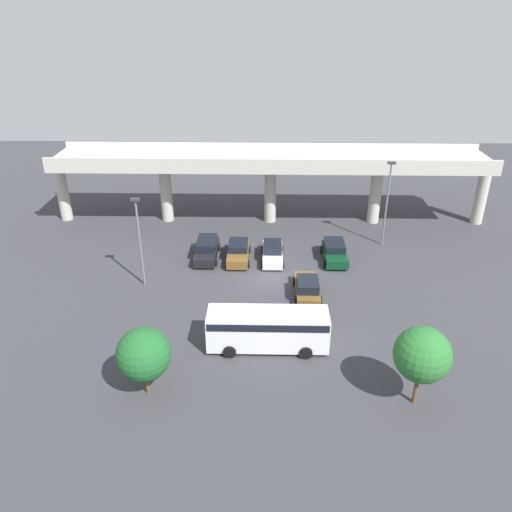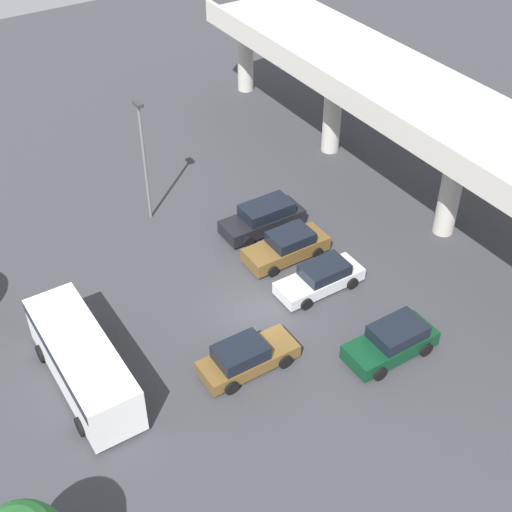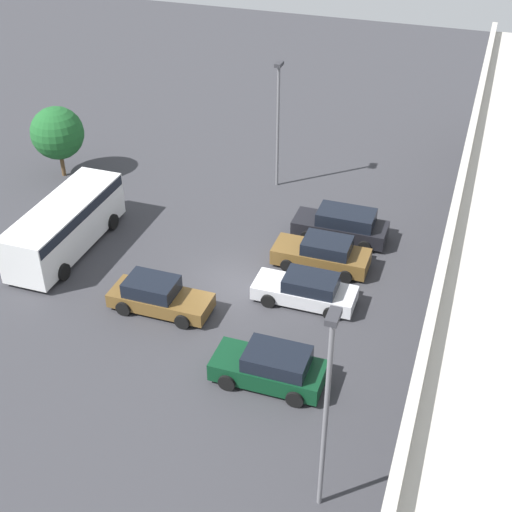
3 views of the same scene
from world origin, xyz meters
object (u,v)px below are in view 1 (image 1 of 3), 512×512
at_px(tree_front_centre, 422,355).
at_px(parked_car_1, 238,252).
at_px(shuttle_bus, 268,327).
at_px(lamp_post_mid_lot, 387,197).
at_px(tree_front_left, 144,354).
at_px(parked_car_3, 307,288).
at_px(parked_car_0, 207,249).
at_px(parked_car_4, 334,252).
at_px(parked_car_2, 273,252).
at_px(lamp_post_near_aisle, 139,235).

bearing_deg(tree_front_centre, parked_car_1, 121.79).
bearing_deg(shuttle_bus, parked_car_1, 101.71).
relative_size(parked_car_1, lamp_post_mid_lot, 0.59).
height_order(shuttle_bus, tree_front_left, tree_front_left).
distance_m(parked_car_1, parked_car_3, 8.33).
bearing_deg(tree_front_centre, parked_car_0, 127.46).
relative_size(parked_car_3, parked_car_4, 1.04).
xyz_separation_m(parked_car_3, tree_front_centre, (5.27, -11.52, 2.65)).
distance_m(parked_car_3, lamp_post_mid_lot, 12.84).
bearing_deg(parked_car_2, tree_front_centre, 24.10).
distance_m(parked_car_3, tree_front_centre, 12.95).
bearing_deg(parked_car_0, tree_front_left, -5.02).
distance_m(parked_car_2, lamp_post_mid_lot, 11.57).
height_order(parked_car_1, lamp_post_near_aisle, lamp_post_near_aisle).
xyz_separation_m(parked_car_0, tree_front_centre, (13.75, -17.94, 2.57)).
height_order(parked_car_0, parked_car_3, parked_car_0).
relative_size(parked_car_0, parked_car_1, 1.03).
bearing_deg(lamp_post_near_aisle, parked_car_4, 16.58).
bearing_deg(parked_car_4, tree_front_left, -36.67).
bearing_deg(tree_front_left, parked_car_1, 75.77).
height_order(parked_car_0, shuttle_bus, shuttle_bus).
bearing_deg(parked_car_4, parked_car_3, -24.54).
distance_m(parked_car_2, tree_front_left, 18.81).
xyz_separation_m(parked_car_2, parked_car_3, (2.63, -6.14, 0.03)).
bearing_deg(tree_front_centre, shuttle_bus, 148.80).
bearing_deg(lamp_post_near_aisle, tree_front_centre, -35.45).
bearing_deg(parked_car_2, lamp_post_mid_lot, 107.87).
bearing_deg(parked_car_0, parked_car_4, 88.88).
distance_m(parked_car_1, parked_car_4, 8.49).
relative_size(parked_car_1, shuttle_bus, 0.60).
relative_size(parked_car_2, shuttle_bus, 0.59).
relative_size(parked_car_0, lamp_post_near_aisle, 0.66).
height_order(tree_front_left, tree_front_centre, tree_front_centre).
bearing_deg(tree_front_left, lamp_post_mid_lot, 49.18).
relative_size(parked_car_2, lamp_post_mid_lot, 0.59).
xyz_separation_m(tree_front_left, tree_front_centre, (15.28, -0.48, 0.61)).
distance_m(parked_car_3, tree_front_left, 15.04).
xyz_separation_m(parked_car_2, lamp_post_mid_lot, (10.34, 3.33, 3.99)).
relative_size(parked_car_0, tree_front_centre, 0.98).
bearing_deg(lamp_post_near_aisle, parked_car_2, 24.16).
xyz_separation_m(shuttle_bus, lamp_post_near_aisle, (-9.96, 7.97, 2.83)).
bearing_deg(parked_car_2, parked_car_1, -89.51).
bearing_deg(parked_car_0, parked_car_2, 87.25).
bearing_deg(parked_car_0, parked_car_3, 52.84).
height_order(parked_car_1, parked_car_3, parked_car_1).
distance_m(parked_car_0, lamp_post_near_aisle, 7.59).
bearing_deg(lamp_post_mid_lot, parked_car_4, -146.17).
relative_size(parked_car_2, tree_front_left, 1.08).
xyz_separation_m(parked_car_1, parked_car_3, (5.65, -6.11, -0.02)).
bearing_deg(parked_car_1, tree_front_left, -14.23).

